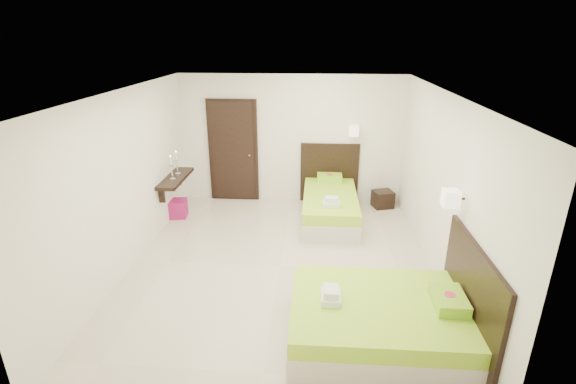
# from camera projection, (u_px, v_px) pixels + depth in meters

# --- Properties ---
(floor) EXTENTS (5.50, 5.50, 0.00)m
(floor) POSITION_uv_depth(u_px,v_px,m) (280.00, 266.00, 6.36)
(floor) COLOR beige
(floor) RESTS_ON ground
(bed_single) EXTENTS (1.19, 1.99, 1.64)m
(bed_single) POSITION_uv_depth(u_px,v_px,m) (330.00, 204.00, 7.91)
(bed_single) COLOR beige
(bed_single) RESTS_ON ground
(bed_double) EXTENTS (1.99, 1.69, 1.64)m
(bed_double) POSITION_uv_depth(u_px,v_px,m) (385.00, 319.00, 4.72)
(bed_double) COLOR beige
(bed_double) RESTS_ON ground
(nightstand) EXTENTS (0.46, 0.43, 0.34)m
(nightstand) POSITION_uv_depth(u_px,v_px,m) (383.00, 199.00, 8.48)
(nightstand) COLOR black
(nightstand) RESTS_ON ground
(ottoman) EXTENTS (0.38, 0.38, 0.34)m
(ottoman) POSITION_uv_depth(u_px,v_px,m) (177.00, 208.00, 8.02)
(ottoman) COLOR #8F1353
(ottoman) RESTS_ON ground
(door) EXTENTS (1.02, 0.15, 2.14)m
(door) POSITION_uv_depth(u_px,v_px,m) (233.00, 151.00, 8.58)
(door) COLOR black
(door) RESTS_ON ground
(console_shelf) EXTENTS (0.35, 1.20, 0.78)m
(console_shelf) POSITION_uv_depth(u_px,v_px,m) (175.00, 178.00, 7.69)
(console_shelf) COLOR black
(console_shelf) RESTS_ON ground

